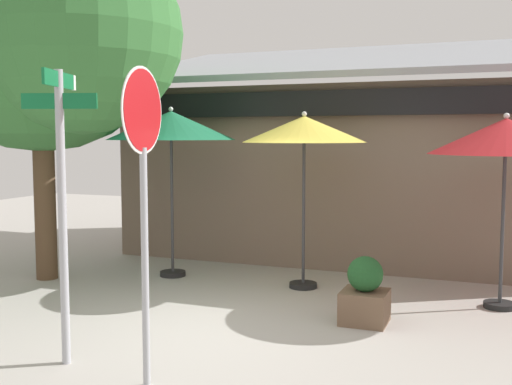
% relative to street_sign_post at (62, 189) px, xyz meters
% --- Properties ---
extents(ground_plane, '(28.00, 28.00, 0.10)m').
position_rel_street_sign_post_xyz_m(ground_plane, '(0.83, 1.79, -1.91)').
color(ground_plane, '#ADA8A0').
extents(cafe_building, '(9.03, 5.07, 4.56)m').
position_rel_street_sign_post_xyz_m(cafe_building, '(1.39, 7.62, -0.10)').
color(cafe_building, '#705B4C').
rests_on(cafe_building, ground).
extents(street_sign_post, '(0.76, 0.82, 3.08)m').
position_rel_street_sign_post_xyz_m(street_sign_post, '(0.00, 0.00, 0.00)').
color(street_sign_post, '#A8AAB2').
rests_on(street_sign_post, ground).
extents(stop_sign, '(0.10, 0.81, 3.05)m').
position_rel_street_sign_post_xyz_m(stop_sign, '(1.11, -0.21, 0.29)').
color(stop_sign, '#A8AAB2').
rests_on(stop_sign, ground).
extents(patio_umbrella_forest_green_left, '(2.17, 2.17, 2.89)m').
position_rel_street_sign_post_xyz_m(patio_umbrella_forest_green_left, '(-0.96, 4.05, 0.70)').
color(patio_umbrella_forest_green_left, black).
rests_on(patio_umbrella_forest_green_left, ground).
extents(patio_umbrella_mustard_center, '(1.94, 1.94, 2.78)m').
position_rel_street_sign_post_xyz_m(patio_umbrella_mustard_center, '(1.38, 4.07, 0.62)').
color(patio_umbrella_mustard_center, black).
rests_on(patio_umbrella_mustard_center, ground).
extents(patio_umbrella_crimson_right, '(2.09, 2.09, 2.72)m').
position_rel_street_sign_post_xyz_m(patio_umbrella_crimson_right, '(4.29, 3.95, 0.52)').
color(patio_umbrella_crimson_right, black).
rests_on(patio_umbrella_crimson_right, ground).
extents(shade_tree, '(4.98, 4.48, 6.62)m').
position_rel_street_sign_post_xyz_m(shade_tree, '(-2.56, 2.97, 2.40)').
color(shade_tree, brown).
rests_on(shade_tree, ground).
extents(sidewalk_planter, '(0.58, 0.58, 0.87)m').
position_rel_street_sign_post_xyz_m(sidewalk_planter, '(2.67, 2.57, -1.48)').
color(sidewalk_planter, brown).
rests_on(sidewalk_planter, ground).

